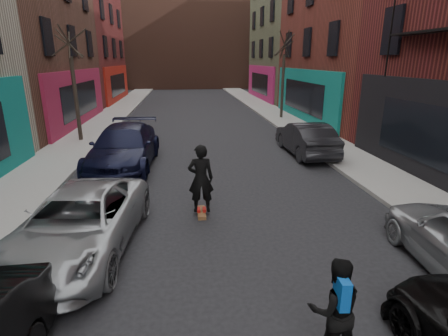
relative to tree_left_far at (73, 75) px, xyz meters
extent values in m
cube|color=gray|center=(-0.05, 12.00, -3.31)|extent=(2.50, 84.00, 0.13)
cube|color=gray|center=(12.45, 12.00, -3.31)|extent=(2.50, 84.00, 0.13)
cube|color=#47281E|center=(6.20, 38.00, 3.62)|extent=(40.00, 10.00, 14.00)
imported|color=#94989C|center=(3.00, -11.29, -2.70)|extent=(2.78, 5.14, 1.37)
imported|color=black|center=(3.00, -4.88, -2.56)|extent=(2.57, 5.77, 1.65)
imported|color=black|center=(10.80, -3.75, -2.64)|extent=(1.62, 4.50, 1.47)
cube|color=brown|center=(5.77, -9.67, -3.33)|extent=(0.23, 0.80, 0.10)
imported|color=black|center=(5.77, -9.67, -2.33)|extent=(0.70, 0.46, 1.90)
imported|color=black|center=(7.37, -14.73, -2.59)|extent=(0.80, 0.65, 1.57)
cube|color=#0C4BA8|center=(7.35, -14.91, -2.18)|extent=(0.16, 0.31, 0.42)
camera|label=1|loc=(5.36, -18.60, 0.75)|focal=28.00mm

